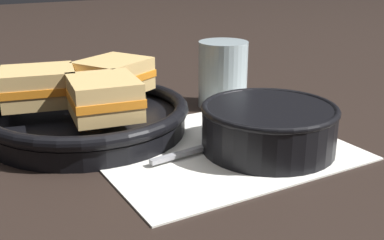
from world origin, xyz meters
name	(u,v)px	position (x,y,z in m)	size (l,w,h in m)	color
ground_plane	(221,150)	(0.00, 0.00, 0.00)	(4.00, 4.00, 0.00)	black
napkin	(216,147)	(0.00, 0.01, 0.00)	(0.30, 0.26, 0.00)	white
soup_bowl	(269,125)	(0.05, -0.03, 0.03)	(0.16, 0.16, 0.06)	black
spoon	(226,141)	(0.01, 0.00, 0.01)	(0.16, 0.03, 0.01)	#9E9EA3
skillet	(88,117)	(-0.12, 0.14, 0.02)	(0.27, 0.27, 0.04)	black
sandwich_near_left	(104,97)	(-0.12, 0.08, 0.07)	(0.10, 0.11, 0.05)	#DBB26B
sandwich_near_right	(114,76)	(-0.06, 0.17, 0.07)	(0.12, 0.11, 0.05)	#DBB26B
sandwich_far_left	(39,86)	(-0.17, 0.17, 0.07)	(0.11, 0.10, 0.05)	#DBB26B
drinking_glass	(223,74)	(0.11, 0.15, 0.05)	(0.08, 0.08, 0.10)	silver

